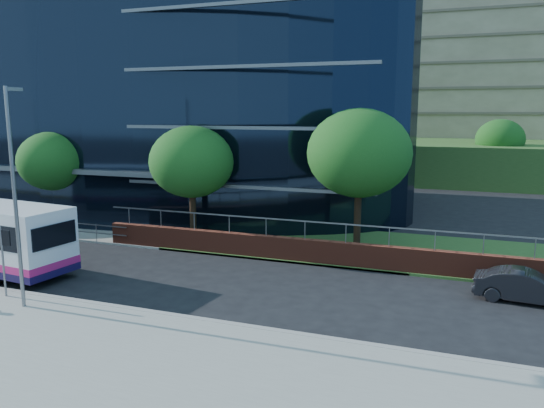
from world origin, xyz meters
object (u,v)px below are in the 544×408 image
at_px(street_sign, 2,246).
at_px(streetlight_east, 15,192).
at_px(tree_dist_e, 500,139).
at_px(parked_car, 526,286).
at_px(tree_far_d, 359,153).
at_px(tree_far_c, 192,162).
at_px(tree_far_b, 53,161).

distance_m(street_sign, streetlight_east, 2.80).
relative_size(tree_dist_e, streetlight_east, 0.81).
relative_size(street_sign, parked_car, 0.74).
bearing_deg(tree_dist_e, tree_far_d, -104.93).
height_order(tree_far_d, streetlight_east, streetlight_east).
bearing_deg(tree_dist_e, parked_car, -90.75).
relative_size(street_sign, streetlight_east, 0.35).
bearing_deg(tree_dist_e, streetlight_east, -113.11).
xyz_separation_m(tree_far_c, parked_car, (16.54, -3.82, -3.91)).
height_order(street_sign, streetlight_east, streetlight_east).
xyz_separation_m(tree_far_c, streetlight_east, (-1.00, -11.17, -0.10)).
distance_m(tree_far_d, streetlight_east, 15.77).
distance_m(tree_far_c, parked_car, 17.42).
height_order(tree_dist_e, parked_car, tree_dist_e).
bearing_deg(tree_far_c, tree_far_d, 6.34).
height_order(tree_far_b, tree_dist_e, tree_dist_e).
bearing_deg(parked_car, tree_far_c, 82.73).
distance_m(street_sign, tree_far_b, 13.54).
height_order(tree_far_b, tree_far_c, tree_far_c).
xyz_separation_m(tree_dist_e, parked_car, (-0.46, -34.82, -3.91)).
xyz_separation_m(street_sign, tree_far_d, (11.50, 11.59, 3.04)).
bearing_deg(tree_far_d, tree_far_c, -173.66).
bearing_deg(street_sign, tree_far_b, 124.08).
relative_size(tree_far_c, tree_far_d, 0.87).
bearing_deg(parked_car, streetlight_east, 118.47).
distance_m(tree_far_b, streetlight_east, 14.74).
relative_size(tree_dist_e, parked_car, 1.71).
bearing_deg(tree_dist_e, street_sign, -115.12).
xyz_separation_m(tree_far_c, tree_far_d, (9.00, 1.00, 0.65)).
relative_size(tree_far_c, tree_dist_e, 1.00).
distance_m(tree_far_d, tree_dist_e, 31.06).
height_order(tree_far_c, tree_far_d, tree_far_d).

